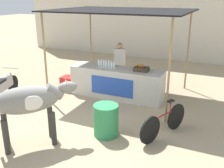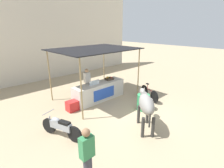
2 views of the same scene
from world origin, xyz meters
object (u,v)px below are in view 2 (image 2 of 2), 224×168
(motorcycle_parked, at_px, (61,127))
(cooler_box, at_px, (73,106))
(vendor_behind_counter, at_px, (87,83))
(passerby_on_street, at_px, (87,158))
(water_barrel, at_px, (143,102))
(cow, at_px, (146,104))
(stall_counter, at_px, (99,91))
(fruit_crate, at_px, (109,79))
(bicycle_leaning, at_px, (149,93))

(motorcycle_parked, bearing_deg, cooler_box, 46.65)
(vendor_behind_counter, height_order, passerby_on_street, same)
(water_barrel, relative_size, cow, 0.49)
(stall_counter, xyz_separation_m, fruit_crate, (0.79, 0.06, 0.55))
(stall_counter, bearing_deg, cow, -99.13)
(cow, bearing_deg, motorcycle_parked, 146.19)
(bicycle_leaning, bearing_deg, water_barrel, -157.20)
(stall_counter, xyz_separation_m, water_barrel, (0.74, -2.37, -0.09))
(vendor_behind_counter, xyz_separation_m, motorcycle_parked, (-2.96, -2.40, -0.42))
(stall_counter, height_order, cooler_box, stall_counter)
(fruit_crate, distance_m, water_barrel, 2.52)
(cooler_box, xyz_separation_m, cow, (1.18, -3.32, 0.79))
(vendor_behind_counter, height_order, motorcycle_parked, vendor_behind_counter)
(fruit_crate, distance_m, bicycle_leaning, 2.36)
(fruit_crate, distance_m, passerby_on_street, 6.05)
(water_barrel, xyz_separation_m, passerby_on_street, (-4.45, -1.61, 0.46))
(fruit_crate, relative_size, water_barrel, 0.57)
(stall_counter, height_order, fruit_crate, fruit_crate)
(cow, xyz_separation_m, bicycle_leaning, (2.55, 1.57, -0.69))
(vendor_behind_counter, relative_size, passerby_on_street, 1.00)
(cooler_box, bearing_deg, stall_counter, 3.22)
(vendor_behind_counter, relative_size, motorcycle_parked, 0.95)
(vendor_behind_counter, distance_m, cooler_box, 1.83)
(cooler_box, bearing_deg, bicycle_leaning, -25.09)
(vendor_behind_counter, distance_m, motorcycle_parked, 3.83)
(passerby_on_street, bearing_deg, water_barrel, 19.92)
(water_barrel, bearing_deg, passerby_on_street, -160.08)
(fruit_crate, xyz_separation_m, cooler_box, (-2.51, -0.16, -0.79))
(fruit_crate, relative_size, bicycle_leaning, 0.29)
(stall_counter, xyz_separation_m, cow, (-0.55, -3.41, 0.55))
(vendor_behind_counter, distance_m, passerby_on_street, 5.88)
(motorcycle_parked, bearing_deg, bicycle_leaning, -2.17)
(fruit_crate, distance_m, motorcycle_parked, 4.37)
(water_barrel, xyz_separation_m, bicycle_leaning, (1.26, 0.53, -0.04))
(motorcycle_parked, xyz_separation_m, passerby_on_street, (-0.52, -2.34, 0.42))
(stall_counter, distance_m, motorcycle_parked, 3.59)
(stall_counter, height_order, motorcycle_parked, stall_counter)
(passerby_on_street, bearing_deg, bicycle_leaning, 20.56)
(fruit_crate, bearing_deg, motorcycle_parked, -156.80)
(vendor_behind_counter, xyz_separation_m, bicycle_leaning, (2.23, -2.60, -0.50))
(water_barrel, height_order, cow, cow)
(cooler_box, distance_m, water_barrel, 3.36)
(bicycle_leaning, bearing_deg, vendor_behind_counter, 130.67)
(cooler_box, height_order, motorcycle_parked, motorcycle_parked)
(cow, distance_m, motorcycle_parked, 3.23)
(motorcycle_parked, xyz_separation_m, bicycle_leaning, (5.19, -0.20, -0.08))
(cooler_box, xyz_separation_m, passerby_on_street, (-1.98, -3.89, 0.61))
(water_barrel, bearing_deg, bicycle_leaning, 22.80)
(water_barrel, bearing_deg, stall_counter, 107.43)
(cooler_box, bearing_deg, water_barrel, -42.65)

